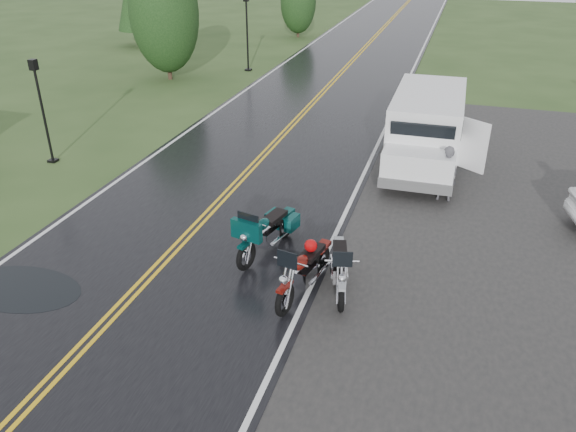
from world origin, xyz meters
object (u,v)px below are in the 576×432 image
object	(u,v)px
motorcycle_teal	(246,245)
motorcycle_silver	(342,286)
lamp_post_far_left	(247,33)
motorcycle_red	(285,288)
van_white	(389,148)
lamp_post_near_left	(43,112)
person_at_van	(446,174)

from	to	relation	value
motorcycle_teal	motorcycle_silver	bearing A→B (deg)	-6.69
motorcycle_teal	lamp_post_far_left	xyz separation A→B (m)	(-7.37, 19.70, 1.36)
motorcycle_red	motorcycle_teal	xyz separation A→B (m)	(-1.41, 1.41, -0.00)
motorcycle_silver	van_white	xyz separation A→B (m)	(-0.03, 7.03, 0.56)
motorcycle_silver	lamp_post_far_left	xyz separation A→B (m)	(-9.89, 20.60, 1.41)
motorcycle_teal	lamp_post_near_left	bearing A→B (deg)	166.16
van_white	lamp_post_near_left	bearing A→B (deg)	-172.89
motorcycle_silver	person_at_van	bearing A→B (deg)	60.04
motorcycle_red	person_at_van	xyz separation A→B (m)	(2.90, 6.85, 0.13)
motorcycle_red	motorcycle_teal	distance (m)	1.99
lamp_post_near_left	person_at_van	bearing A→B (deg)	3.51
motorcycle_red	lamp_post_near_left	xyz separation A→B (m)	(-10.49, 6.03, 1.07)
lamp_post_far_left	van_white	bearing A→B (deg)	-54.01
motorcycle_silver	person_at_van	world-z (taller)	person_at_van
motorcycle_red	motorcycle_silver	world-z (taller)	motorcycle_red
person_at_van	lamp_post_near_left	bearing A→B (deg)	0.15
motorcycle_red	motorcycle_silver	distance (m)	1.22
motorcycle_red	motorcycle_teal	world-z (taller)	motorcycle_red
motorcycle_silver	van_white	distance (m)	7.05
van_white	person_at_van	xyz separation A→B (m)	(1.82, -0.68, -0.38)
motorcycle_teal	van_white	xyz separation A→B (m)	(2.49, 6.12, 0.51)
person_at_van	lamp_post_far_left	xyz separation A→B (m)	(-11.68, 14.26, 1.23)
motorcycle_red	motorcycle_silver	bearing A→B (deg)	35.12
van_white	motorcycle_red	bearing A→B (deg)	-98.43
motorcycle_teal	lamp_post_far_left	distance (m)	21.07
van_white	motorcycle_teal	bearing A→B (deg)	-112.39
motorcycle_teal	person_at_van	size ratio (longest dim) A/B	1.44
lamp_post_far_left	lamp_post_near_left	bearing A→B (deg)	-96.48
person_at_van	motorcycle_red	bearing A→B (deg)	63.72
motorcycle_silver	person_at_van	distance (m)	6.60
motorcycle_red	person_at_van	size ratio (longest dim) A/B	1.44
van_white	motorcycle_silver	bearing A→B (deg)	-90.06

